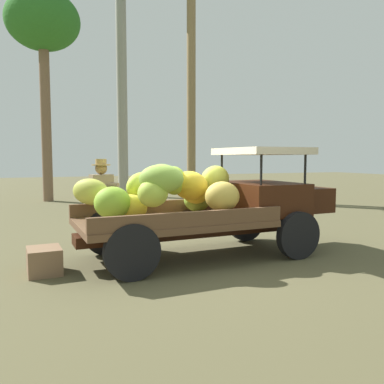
# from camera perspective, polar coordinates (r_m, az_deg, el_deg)

# --- Properties ---
(ground_plane) EXTENTS (60.00, 60.00, 0.00)m
(ground_plane) POSITION_cam_1_polar(r_m,az_deg,el_deg) (6.89, 1.94, -8.99)
(ground_plane) COLOR brown
(truck) EXTENTS (4.55, 1.90, 1.83)m
(truck) POSITION_cam_1_polar(r_m,az_deg,el_deg) (6.74, 2.76, -1.30)
(truck) COLOR #37190B
(truck) RESTS_ON ground
(farmer) EXTENTS (0.52, 0.49, 1.64)m
(farmer) POSITION_cam_1_polar(r_m,az_deg,el_deg) (7.54, -12.82, -0.73)
(farmer) COLOR #3A444C
(farmer) RESTS_ON ground
(wooden_crate) EXTENTS (0.48, 0.57, 0.38)m
(wooden_crate) POSITION_cam_1_polar(r_m,az_deg,el_deg) (6.14, -20.44, -9.24)
(wooden_crate) COLOR #816045
(wooden_crate) RESTS_ON ground
(forest_tree_1) EXTENTS (2.70, 2.70, 7.79)m
(forest_tree_1) POSITION_cam_1_polar(r_m,az_deg,el_deg) (16.83, -20.61, 21.43)
(forest_tree_1) COLOR brown
(forest_tree_1) RESTS_ON ground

